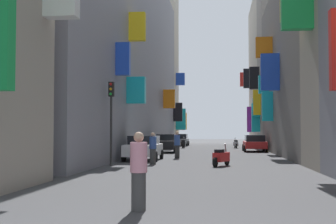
{
  "coord_description": "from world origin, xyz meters",
  "views": [
    {
      "loc": [
        0.87,
        -4.35,
        1.73
      ],
      "look_at": [
        -2.36,
        23.66,
        2.96
      ],
      "focal_mm": 48.09,
      "sensor_mm": 36.0,
      "label": 1
    }
  ],
  "objects_px": {
    "parked_car_white": "(144,147)",
    "traffic_light_near_corner": "(111,109)",
    "parked_car_red": "(255,143)",
    "pedestrian_crossing": "(177,145)",
    "parked_car_black": "(167,143)",
    "pedestrian_near_left": "(153,148)",
    "pedestrian_near_right": "(139,171)",
    "scooter_silver": "(236,144)",
    "parked_car_grey": "(181,140)",
    "scooter_red": "(221,157)",
    "scooter_black": "(183,144)"
  },
  "relations": [
    {
      "from": "parked_car_white",
      "to": "traffic_light_near_corner",
      "type": "xyz_separation_m",
      "value": [
        -0.91,
        -4.52,
        2.13
      ]
    },
    {
      "from": "parked_car_red",
      "to": "pedestrian_crossing",
      "type": "distance_m",
      "value": 12.09
    },
    {
      "from": "parked_car_black",
      "to": "pedestrian_crossing",
      "type": "height_order",
      "value": "pedestrian_crossing"
    },
    {
      "from": "parked_car_white",
      "to": "pedestrian_near_left",
      "type": "bearing_deg",
      "value": -72.15
    },
    {
      "from": "parked_car_red",
      "to": "pedestrian_near_right",
      "type": "bearing_deg",
      "value": -99.08
    },
    {
      "from": "parked_car_white",
      "to": "scooter_silver",
      "type": "height_order",
      "value": "parked_car_white"
    },
    {
      "from": "pedestrian_crossing",
      "to": "pedestrian_near_right",
      "type": "height_order",
      "value": "pedestrian_crossing"
    },
    {
      "from": "parked_car_black",
      "to": "scooter_silver",
      "type": "bearing_deg",
      "value": 59.19
    },
    {
      "from": "parked_car_black",
      "to": "pedestrian_near_left",
      "type": "relative_size",
      "value": 2.43
    },
    {
      "from": "parked_car_grey",
      "to": "parked_car_red",
      "type": "bearing_deg",
      "value": -62.07
    },
    {
      "from": "pedestrian_near_left",
      "to": "pedestrian_near_right",
      "type": "relative_size",
      "value": 0.97
    },
    {
      "from": "parked_car_black",
      "to": "pedestrian_crossing",
      "type": "xyz_separation_m",
      "value": [
        1.68,
        -8.41,
        0.08
      ]
    },
    {
      "from": "parked_car_red",
      "to": "traffic_light_near_corner",
      "type": "distance_m",
      "value": 19.34
    },
    {
      "from": "pedestrian_near_left",
      "to": "traffic_light_near_corner",
      "type": "relative_size",
      "value": 0.39
    },
    {
      "from": "parked_car_red",
      "to": "parked_car_grey",
      "type": "relative_size",
      "value": 1.03
    },
    {
      "from": "scooter_silver",
      "to": "scooter_red",
      "type": "xyz_separation_m",
      "value": [
        -1.59,
        -24.89,
        0.0
      ]
    },
    {
      "from": "pedestrian_crossing",
      "to": "pedestrian_near_left",
      "type": "bearing_deg",
      "value": -98.32
    },
    {
      "from": "scooter_red",
      "to": "pedestrian_crossing",
      "type": "xyz_separation_m",
      "value": [
        -2.8,
        6.3,
        0.41
      ]
    },
    {
      "from": "pedestrian_near_right",
      "to": "parked_car_black",
      "type": "bearing_deg",
      "value": 95.5
    },
    {
      "from": "parked_car_white",
      "to": "parked_car_red",
      "type": "bearing_deg",
      "value": 59.23
    },
    {
      "from": "parked_car_white",
      "to": "scooter_red",
      "type": "xyz_separation_m",
      "value": [
        4.64,
        -4.21,
        -0.32
      ]
    },
    {
      "from": "scooter_silver",
      "to": "pedestrian_near_left",
      "type": "relative_size",
      "value": 1.06
    },
    {
      "from": "pedestrian_crossing",
      "to": "parked_car_black",
      "type": "bearing_deg",
      "value": 101.33
    },
    {
      "from": "scooter_red",
      "to": "pedestrian_near_right",
      "type": "relative_size",
      "value": 1.09
    },
    {
      "from": "parked_car_white",
      "to": "pedestrian_crossing",
      "type": "distance_m",
      "value": 2.78
    },
    {
      "from": "parked_car_black",
      "to": "pedestrian_near_left",
      "type": "bearing_deg",
      "value": -86.25
    },
    {
      "from": "pedestrian_crossing",
      "to": "pedestrian_near_left",
      "type": "relative_size",
      "value": 1.03
    },
    {
      "from": "scooter_silver",
      "to": "pedestrian_near_right",
      "type": "relative_size",
      "value": 1.03
    },
    {
      "from": "parked_car_grey",
      "to": "pedestrian_near_left",
      "type": "xyz_separation_m",
      "value": [
        1.17,
        -30.51,
        0.08
      ]
    },
    {
      "from": "pedestrian_near_left",
      "to": "parked_car_black",
      "type": "bearing_deg",
      "value": 93.75
    },
    {
      "from": "scooter_black",
      "to": "pedestrian_crossing",
      "type": "distance_m",
      "value": 18.27
    },
    {
      "from": "parked_car_black",
      "to": "traffic_light_near_corner",
      "type": "xyz_separation_m",
      "value": [
        -1.06,
        -15.02,
        2.12
      ]
    },
    {
      "from": "parked_car_white",
      "to": "traffic_light_near_corner",
      "type": "bearing_deg",
      "value": -101.38
    },
    {
      "from": "parked_car_grey",
      "to": "pedestrian_near_left",
      "type": "relative_size",
      "value": 2.47
    },
    {
      "from": "parked_car_red",
      "to": "pedestrian_near_left",
      "type": "xyz_separation_m",
      "value": [
        -6.52,
        -15.99,
        0.09
      ]
    },
    {
      "from": "parked_car_grey",
      "to": "traffic_light_near_corner",
      "type": "height_order",
      "value": "traffic_light_near_corner"
    },
    {
      "from": "scooter_silver",
      "to": "parked_car_black",
      "type": "bearing_deg",
      "value": -120.81
    },
    {
      "from": "parked_car_white",
      "to": "pedestrian_crossing",
      "type": "relative_size",
      "value": 2.33
    },
    {
      "from": "parked_car_red",
      "to": "scooter_red",
      "type": "distance_m",
      "value": 17.19
    },
    {
      "from": "pedestrian_near_right",
      "to": "parked_car_white",
      "type": "bearing_deg",
      "value": 99.32
    },
    {
      "from": "pedestrian_crossing",
      "to": "scooter_red",
      "type": "bearing_deg",
      "value": -66.01
    },
    {
      "from": "scooter_silver",
      "to": "pedestrian_near_right",
      "type": "xyz_separation_m",
      "value": [
        -3.42,
        -37.79,
        0.4
      ]
    },
    {
      "from": "scooter_silver",
      "to": "pedestrian_near_right",
      "type": "distance_m",
      "value": 37.94
    },
    {
      "from": "scooter_black",
      "to": "pedestrian_near_right",
      "type": "height_order",
      "value": "pedestrian_near_right"
    },
    {
      "from": "parked_car_black",
      "to": "scooter_silver",
      "type": "relative_size",
      "value": 2.29
    },
    {
      "from": "parked_car_grey",
      "to": "pedestrian_near_right",
      "type": "distance_m",
      "value": 44.44
    },
    {
      "from": "scooter_silver",
      "to": "scooter_red",
      "type": "height_order",
      "value": "same"
    },
    {
      "from": "scooter_black",
      "to": "pedestrian_near_left",
      "type": "height_order",
      "value": "pedestrian_near_left"
    },
    {
      "from": "scooter_silver",
      "to": "traffic_light_near_corner",
      "type": "xyz_separation_m",
      "value": [
        -7.14,
        -25.2,
        2.44
      ]
    },
    {
      "from": "scooter_black",
      "to": "parked_car_white",
      "type": "bearing_deg",
      "value": -92.19
    }
  ]
}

